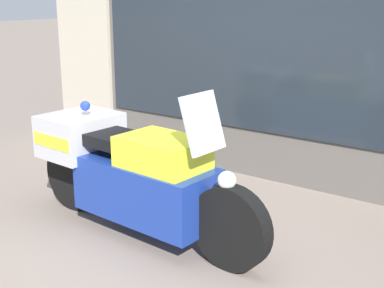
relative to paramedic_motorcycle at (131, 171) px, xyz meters
name	(u,v)px	position (x,y,z in m)	size (l,w,h in m)	color
ground_plane	(171,240)	(0.40, 0.04, -0.55)	(60.00, 60.00, 0.00)	gray
shop_building	(251,16)	(-0.04, 2.04, 1.21)	(6.68, 0.55, 3.50)	#56514C
window_display	(316,141)	(0.80, 2.07, -0.08)	(5.29, 0.30, 1.97)	slate
paramedic_motorcycle	(131,171)	(0.00, 0.00, 0.00)	(2.51, 0.70, 1.31)	black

